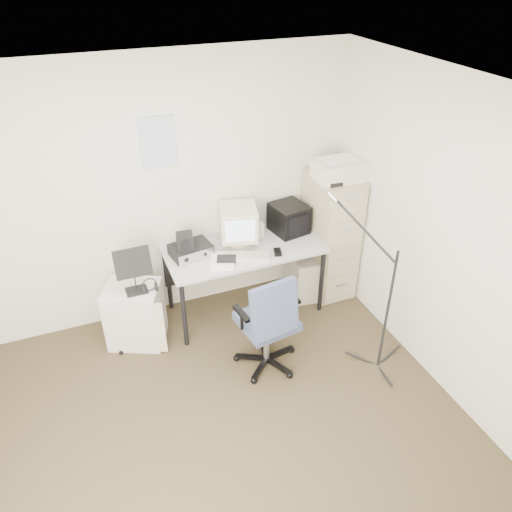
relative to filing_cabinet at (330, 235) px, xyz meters
name	(u,v)px	position (x,y,z in m)	size (l,w,h in m)	color
floor	(236,437)	(-1.58, -1.48, -0.66)	(3.60, 3.60, 0.01)	#433523
ceiling	(225,110)	(-1.58, -1.48, 1.85)	(3.60, 3.60, 0.01)	white
wall_back	(165,194)	(-1.58, 0.32, 0.60)	(3.60, 0.02, 2.50)	beige
wall_right	(459,252)	(0.22, -1.48, 0.60)	(0.02, 3.60, 2.50)	beige
wall_calendar	(158,142)	(-1.60, 0.31, 1.10)	(0.30, 0.02, 0.44)	white
filing_cabinet	(330,235)	(0.00, 0.00, 0.00)	(0.40, 0.60, 1.30)	tan
printer	(340,170)	(0.00, -0.07, 0.74)	(0.47, 0.32, 0.18)	white
desk	(245,279)	(-0.95, -0.03, -0.29)	(1.50, 0.70, 0.73)	#A8A9A7
crt_monitor	(239,225)	(-0.96, 0.08, 0.27)	(0.34, 0.36, 0.38)	white
crt_tv	(289,218)	(-0.42, 0.11, 0.22)	(0.32, 0.33, 0.29)	black
desk_speaker	(260,230)	(-0.73, 0.12, 0.15)	(0.07, 0.07, 0.14)	beige
keyboard	(246,257)	(-1.00, -0.20, 0.09)	(0.43, 0.15, 0.02)	white
mouse	(278,252)	(-0.70, -0.24, 0.10)	(0.07, 0.11, 0.03)	black
radio_receiver	(191,250)	(-1.45, 0.04, 0.13)	(0.37, 0.26, 0.10)	black
radio_speaker	(185,241)	(-1.51, 0.01, 0.26)	(0.15, 0.14, 0.15)	black
papers	(222,261)	(-1.22, -0.19, 0.09)	(0.21, 0.29, 0.02)	white
pc_tower	(301,273)	(-0.29, 0.03, -0.42)	(0.22, 0.50, 0.47)	white
office_chair	(267,320)	(-1.05, -0.84, -0.15)	(0.57, 0.57, 1.00)	#46516E
side_cart	(135,314)	(-2.05, -0.09, -0.35)	(0.48, 0.39, 0.60)	silver
music_stand	(133,270)	(-2.01, -0.16, 0.18)	(0.31, 0.16, 0.45)	black
headphones	(150,287)	(-1.90, -0.21, 0.00)	(0.15, 0.15, 0.03)	black
mic_stand	(390,294)	(-0.14, -1.23, 0.13)	(0.02, 0.02, 1.57)	black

